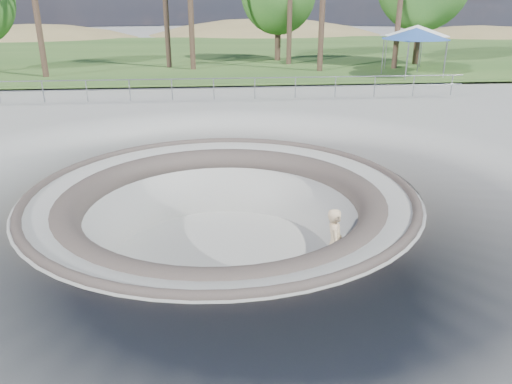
% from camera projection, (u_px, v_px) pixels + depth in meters
% --- Properties ---
extents(ground, '(180.00, 180.00, 0.00)m').
position_uv_depth(ground, '(222.00, 191.00, 13.23)').
color(ground, '#989793').
rests_on(ground, ground).
extents(skate_bowl, '(14.00, 14.00, 4.10)m').
position_uv_depth(skate_bowl, '(223.00, 252.00, 13.89)').
color(skate_bowl, '#989793').
rests_on(skate_bowl, ground).
extents(grass_strip, '(180.00, 36.00, 0.12)m').
position_uv_depth(grass_strip, '(210.00, 52.00, 44.68)').
color(grass_strip, '#305522').
rests_on(grass_strip, ground).
extents(distant_hills, '(103.20, 45.00, 28.60)m').
position_uv_depth(distant_hills, '(238.00, 89.00, 69.14)').
color(distant_hills, olive).
rests_on(distant_hills, ground).
extents(safety_railing, '(25.00, 0.06, 1.03)m').
position_uv_depth(safety_railing, '(214.00, 89.00, 24.11)').
color(safety_railing, gray).
rests_on(safety_railing, ground).
extents(skateboard, '(0.76, 0.50, 0.08)m').
position_uv_depth(skateboard, '(332.00, 279.00, 12.60)').
color(skateboard, brown).
rests_on(skateboard, ground).
extents(skater, '(0.53, 0.73, 1.88)m').
position_uv_depth(skater, '(334.00, 245.00, 12.25)').
color(skater, '#D5B88A').
rests_on(skater, skateboard).
extents(canopy_white, '(5.64, 5.64, 2.89)m').
position_uv_depth(canopy_white, '(417.00, 31.00, 32.13)').
color(canopy_white, gray).
rests_on(canopy_white, ground).
extents(canopy_blue, '(5.50, 5.50, 2.84)m').
position_uv_depth(canopy_blue, '(416.00, 34.00, 30.00)').
color(canopy_blue, gray).
rests_on(canopy_blue, ground).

